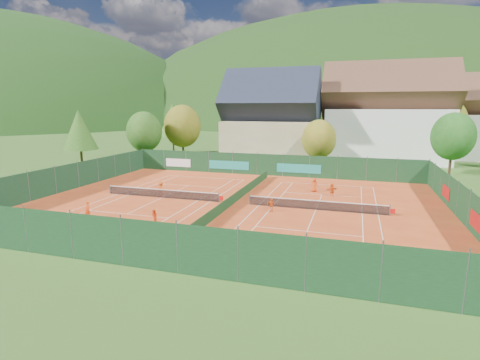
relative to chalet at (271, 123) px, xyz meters
name	(u,v)px	position (x,y,z in m)	size (l,w,h in m)	color
ground	(234,204)	(3.00, -30.00, -6.64)	(600.00, 600.00, 0.00)	#2D531A
clay_pad	(234,203)	(3.00, -30.00, -6.62)	(40.00, 32.00, 0.01)	#BE431C
court_markings_left	(162,198)	(-5.00, -30.00, -6.61)	(11.03, 23.83, 0.00)	white
court_markings_right	(316,210)	(11.00, -30.00, -6.61)	(11.03, 23.83, 0.00)	white
tennis_net_left	(163,193)	(-4.85, -30.00, -6.12)	(13.30, 0.10, 1.02)	#59595B
tennis_net_right	(318,205)	(11.15, -30.00, -6.12)	(13.30, 0.10, 1.02)	#59595B
court_divider	(234,199)	(3.00, -30.00, -6.12)	(0.03, 28.80, 1.00)	#153A1B
fence_north	(267,165)	(2.54, -14.01, -5.16)	(40.00, 0.10, 3.00)	#13351A
fence_south	(149,245)	(3.00, -46.00, -5.12)	(40.00, 0.04, 3.00)	#123319
fence_west	(67,178)	(-17.00, -30.00, -5.12)	(0.04, 32.00, 3.00)	#143820
fence_east	(463,204)	(23.00, -29.95, -5.14)	(0.09, 32.00, 3.00)	#153A1C
chalet	(271,123)	(0.00, 0.00, 0.00)	(16.20, 12.00, 16.00)	#C8B98D
hotel_block_a	(386,119)	(19.00, 6.00, 0.76)	(21.60, 11.00, 17.25)	silver
hotel_block_b	(464,122)	(33.00, 14.00, -0.01)	(17.28, 10.00, 15.50)	silver
tree_west_front	(144,132)	(-19.00, -10.00, -1.23)	(5.72, 5.72, 8.69)	#422A17
tree_west_mid	(182,126)	(-15.00, -4.00, -0.56)	(6.44, 6.44, 9.78)	#473219
tree_west_back	(173,120)	(-21.00, 4.00, 0.11)	(5.60, 5.60, 10.00)	#442A18
tree_center	(319,139)	(9.00, -8.00, -1.91)	(5.01, 5.01, 7.60)	#422B17
tree_east_front	(453,136)	(27.00, -6.00, -1.23)	(5.72, 5.72, 8.69)	#452D18
tree_west_side	(79,130)	(-25.00, -18.00, -0.56)	(5.04, 5.04, 9.00)	#452F18
tree_east_back	(445,122)	(29.00, 10.00, 0.12)	(7.15, 7.15, 10.86)	#402A17
mountain_backdrop	(380,180)	(31.54, 203.48, -46.26)	(820.00, 530.00, 242.00)	black
ball_hopper	(351,252)	(14.32, -41.05, -6.07)	(0.34, 0.34, 0.80)	slate
loose_ball_0	(118,221)	(-4.44, -38.53, -6.59)	(0.07, 0.07, 0.07)	#CCD833
loose_ball_1	(274,244)	(9.17, -39.79, -6.59)	(0.07, 0.07, 0.07)	#CCD833
loose_ball_2	(261,190)	(4.12, -23.30, -6.59)	(0.07, 0.07, 0.07)	#CCD833
loose_ball_3	(228,181)	(-1.12, -19.71, -6.59)	(0.07, 0.07, 0.07)	#CCD833
player_left_near	(88,210)	(-7.53, -38.37, -5.91)	(0.52, 0.34, 1.44)	#D64613
player_left_mid	(154,218)	(-0.99, -38.56, -5.96)	(0.65, 0.50, 1.33)	#F44B15
player_left_far	(161,189)	(-5.60, -29.10, -5.87)	(0.98, 0.56, 1.51)	#ED5715
player_right_near	(271,205)	(7.16, -31.84, -5.98)	(0.76, 0.32, 1.29)	#CC5012
player_right_far_a	(314,185)	(10.01, -22.39, -5.84)	(0.77, 0.50, 1.57)	#D74513
player_right_far_b	(332,190)	(12.06, -24.06, -5.91)	(1.33, 0.42, 1.44)	#EF5C15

